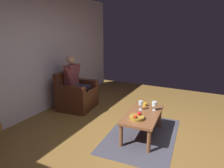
# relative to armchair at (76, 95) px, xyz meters

# --- Properties ---
(ground_plane) EXTENTS (7.16, 7.16, 0.00)m
(ground_plane) POSITION_rel_armchair_xyz_m (0.88, 2.08, -0.32)
(ground_plane) COLOR brown
(wall_back) EXTENTS (6.36, 0.06, 2.62)m
(wall_back) POSITION_rel_armchair_xyz_m (0.88, -0.58, 0.99)
(wall_back) COLOR silver
(wall_back) RESTS_ON ground
(rug) EXTENTS (1.82, 1.28, 0.01)m
(rug) POSITION_rel_armchair_xyz_m (0.52, 1.81, -0.32)
(rug) COLOR #42404D
(rug) RESTS_ON ground
(armchair) EXTENTS (0.88, 0.82, 0.88)m
(armchair) POSITION_rel_armchair_xyz_m (0.00, 0.00, 0.00)
(armchair) COLOR #492516
(armchair) RESTS_ON ground
(person_seated) EXTENTS (0.63, 0.60, 1.26)m
(person_seated) POSITION_rel_armchair_xyz_m (-0.00, 0.02, 0.35)
(person_seated) COLOR brown
(person_seated) RESTS_ON ground
(coffee_table) EXTENTS (1.08, 0.63, 0.41)m
(coffee_table) POSITION_rel_armchair_xyz_m (0.52, 1.81, 0.03)
(coffee_table) COLOR brown
(coffee_table) RESTS_ON ground
(wine_glass_near) EXTENTS (0.09, 0.09, 0.16)m
(wine_glass_near) POSITION_rel_armchair_xyz_m (0.29, 1.95, 0.21)
(wine_glass_near) COLOR silver
(wine_glass_near) RESTS_ON coffee_table
(wine_glass_far) EXTENTS (0.08, 0.08, 0.17)m
(wine_glass_far) POSITION_rel_armchair_xyz_m (0.38, 1.72, 0.21)
(wine_glass_far) COLOR silver
(wine_glass_far) RESTS_ON coffee_table
(fruit_bowl) EXTENTS (0.24, 0.24, 0.11)m
(fruit_bowl) POSITION_rel_armchair_xyz_m (0.78, 1.80, 0.13)
(fruit_bowl) COLOR olive
(fruit_bowl) RESTS_ON coffee_table
(candle_jar) EXTENTS (0.08, 0.08, 0.06)m
(candle_jar) POSITION_rel_armchair_xyz_m (0.16, 1.73, 0.12)
(candle_jar) COLOR gold
(candle_jar) RESTS_ON coffee_table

